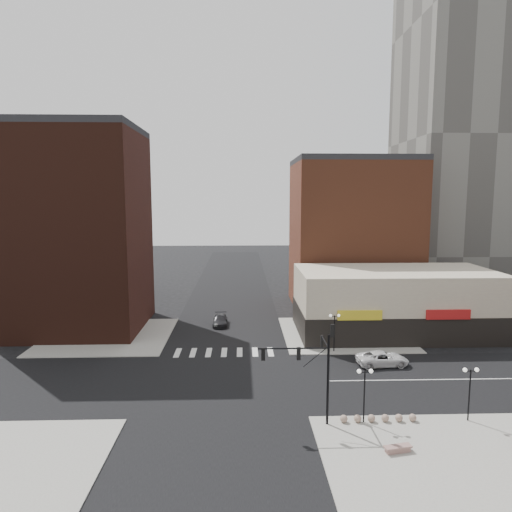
{
  "coord_description": "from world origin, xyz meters",
  "views": [
    {
      "loc": [
        1.85,
        -40.2,
        16.96
      ],
      "look_at": [
        3.33,
        5.82,
        11.0
      ],
      "focal_mm": 32.0,
      "sensor_mm": 36.0,
      "label": 1
    }
  ],
  "objects": [
    {
      "name": "tower_near",
      "position": [
        40.0,
        38.0,
        45.0
      ],
      "size": [
        20.0,
        20.0,
        90.0
      ],
      "primitive_type": "cube",
      "color": "#47443F",
      "rests_on": "ground"
    },
    {
      "name": "sidewalk_ne",
      "position": [
        14.5,
        14.5,
        0.06
      ],
      "size": [
        15.0,
        15.0,
        0.12
      ],
      "primitive_type": "cube",
      "color": "gray",
      "rests_on": "ground"
    },
    {
      "name": "building_nw_low",
      "position": [
        -32.0,
        34.0,
        6.0
      ],
      "size": [
        20.0,
        18.0,
        12.0
      ],
      "primitive_type": "cube",
      "color": "#381A12",
      "rests_on": "ground"
    },
    {
      "name": "street_lamp_se_a",
      "position": [
        11.0,
        -8.0,
        3.29
      ],
      "size": [
        1.22,
        0.32,
        4.16
      ],
      "color": "black",
      "rests_on": "sidewalk_se"
    },
    {
      "name": "stone_bench",
      "position": [
        12.19,
        -12.13,
        0.35
      ],
      "size": [
        1.94,
        0.93,
        0.44
      ],
      "rotation": [
        0.0,
        0.0,
        0.2
      ],
      "color": "#936D65",
      "rests_on": "sidewalk_se"
    },
    {
      "name": "street_lamp_se_b",
      "position": [
        19.0,
        -8.0,
        3.29
      ],
      "size": [
        1.22,
        0.32,
        4.16
      ],
      "color": "black",
      "rests_on": "sidewalk_se"
    },
    {
      "name": "dark_sedan_north",
      "position": [
        -1.02,
        19.02,
        0.67
      ],
      "size": [
        1.93,
        4.62,
        1.34
      ],
      "primitive_type": "imported",
      "rotation": [
        0.0,
        0.0,
        0.01
      ],
      "color": "black",
      "rests_on": "ground"
    },
    {
      "name": "road_ns",
      "position": [
        0.0,
        0.0,
        0.01
      ],
      "size": [
        14.0,
        200.0,
        0.02
      ],
      "primitive_type": "cube",
      "color": "black",
      "rests_on": "ground"
    },
    {
      "name": "white_suv",
      "position": [
        16.08,
        3.76,
        0.73
      ],
      "size": [
        5.43,
        2.87,
        1.46
      ],
      "primitive_type": "imported",
      "rotation": [
        0.0,
        0.0,
        1.66
      ],
      "color": "silver",
      "rests_on": "ground"
    },
    {
      "name": "building_ne_row",
      "position": [
        21.0,
        15.0,
        3.3
      ],
      "size": [
        24.2,
        12.2,
        8.0
      ],
      "color": "beige",
      "rests_on": "ground"
    },
    {
      "name": "building_ne_midrise",
      "position": [
        19.0,
        29.5,
        11.0
      ],
      "size": [
        18.0,
        15.0,
        22.0
      ],
      "primitive_type": "cube",
      "color": "brown",
      "rests_on": "ground"
    },
    {
      "name": "street_lamp_ne",
      "position": [
        12.0,
        8.0,
        3.29
      ],
      "size": [
        1.22,
        0.32,
        4.16
      ],
      "color": "black",
      "rests_on": "sidewalk_ne"
    },
    {
      "name": "road_ew",
      "position": [
        0.0,
        0.0,
        0.01
      ],
      "size": [
        200.0,
        14.0,
        0.02
      ],
      "primitive_type": "cube",
      "color": "black",
      "rests_on": "ground"
    },
    {
      "name": "sidewalk_nw",
      "position": [
        -14.5,
        14.5,
        0.06
      ],
      "size": [
        15.0,
        15.0,
        0.12
      ],
      "primitive_type": "cube",
      "color": "gray",
      "rests_on": "ground"
    },
    {
      "name": "bollard_row",
      "position": [
        12.12,
        -8.0,
        0.4
      ],
      "size": [
        5.82,
        0.57,
        0.57
      ],
      "color": "gray",
      "rests_on": "sidewalk_se"
    },
    {
      "name": "sidewalk_se",
      "position": [
        16.0,
        -14.0,
        0.06
      ],
      "size": [
        18.0,
        14.0,
        0.12
      ],
      "primitive_type": "cube",
      "color": "gray",
      "rests_on": "ground"
    },
    {
      "name": "building_nw",
      "position": [
        -19.0,
        18.5,
        12.5
      ],
      "size": [
        16.0,
        15.0,
        25.0
      ],
      "primitive_type": "cube",
      "color": "#381A12",
      "rests_on": "ground"
    },
    {
      "name": "ground",
      "position": [
        0.0,
        0.0,
        0.0
      ],
      "size": [
        240.0,
        240.0,
        0.0
      ],
      "primitive_type": "plane",
      "color": "black",
      "rests_on": "ground"
    },
    {
      "name": "traffic_signal",
      "position": [
        7.24,
        -7.83,
        4.96
      ],
      "size": [
        5.59,
        3.09,
        7.77
      ],
      "color": "black",
      "rests_on": "ground"
    }
  ]
}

